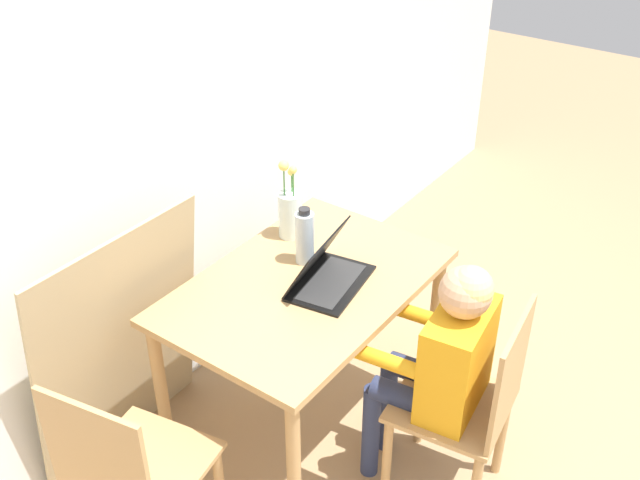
# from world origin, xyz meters

# --- Properties ---
(wall_back) EXTENTS (6.40, 0.05, 2.50)m
(wall_back) POSITION_xyz_m (0.00, 2.23, 1.25)
(wall_back) COLOR white
(wall_back) RESTS_ON ground_plane
(dining_table) EXTENTS (1.09, 0.74, 0.76)m
(dining_table) POSITION_xyz_m (0.27, 1.57, 0.65)
(dining_table) COLOR tan
(dining_table) RESTS_ON ground_plane
(chair_occupied) EXTENTS (0.45, 0.45, 0.89)m
(chair_occupied) POSITION_xyz_m (0.33, 0.88, 0.46)
(chair_occupied) COLOR tan
(chair_occupied) RESTS_ON ground_plane
(chair_spare) EXTENTS (0.47, 0.47, 0.89)m
(chair_spare) POSITION_xyz_m (-0.60, 1.63, 0.46)
(chair_spare) COLOR tan
(chair_spare) RESTS_ON ground_plane
(person_seated) EXTENTS (0.40, 0.46, 1.05)m
(person_seated) POSITION_xyz_m (0.32, 0.99, 0.66)
(person_seated) COLOR orange
(person_seated) RESTS_ON ground_plane
(laptop) EXTENTS (0.39, 0.28, 0.21)m
(laptop) POSITION_xyz_m (0.31, 1.51, 0.80)
(laptop) COLOR black
(laptop) RESTS_ON dining_table
(flower_vase) EXTENTS (0.10, 0.10, 0.35)m
(flower_vase) POSITION_xyz_m (0.50, 1.82, 0.87)
(flower_vase) COLOR silver
(flower_vase) RESTS_ON dining_table
(water_bottle) EXTENTS (0.07, 0.07, 0.24)m
(water_bottle) POSITION_xyz_m (0.39, 1.66, 0.87)
(water_bottle) COLOR silver
(water_bottle) RESTS_ON dining_table
(cardboard_panel) EXTENTS (0.78, 0.16, 1.04)m
(cardboard_panel) POSITION_xyz_m (-0.23, 2.09, 0.52)
(cardboard_panel) COLOR tan
(cardboard_panel) RESTS_ON ground_plane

